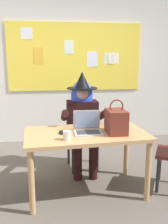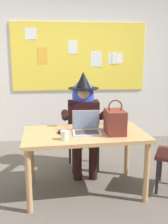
% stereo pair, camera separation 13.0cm
% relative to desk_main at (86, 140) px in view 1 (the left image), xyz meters
% --- Properties ---
extents(ground_plane, '(24.00, 24.00, 0.00)m').
position_rel_desk_main_xyz_m(ground_plane, '(0.10, -0.01, -0.63)').
color(ground_plane, '#5B544C').
extents(wall_back_bulletin, '(6.05, 2.17, 2.99)m').
position_rel_desk_main_xyz_m(wall_back_bulletin, '(0.10, 1.99, 0.88)').
color(wall_back_bulletin, silver).
rests_on(wall_back_bulletin, ground).
extents(desk_main, '(1.39, 0.84, 0.72)m').
position_rel_desk_main_xyz_m(desk_main, '(0.00, 0.00, 0.00)').
color(desk_main, tan).
rests_on(desk_main, ground).
extents(chair_at_desk, '(0.46, 0.46, 0.89)m').
position_rel_desk_main_xyz_m(chair_at_desk, '(0.04, 0.74, -0.13)').
color(chair_at_desk, black).
rests_on(chair_at_desk, ground).
extents(person_costumed, '(0.60, 0.68, 1.36)m').
position_rel_desk_main_xyz_m(person_costumed, '(0.05, 0.62, 0.14)').
color(person_costumed, black).
rests_on(person_costumed, ground).
extents(laptop, '(0.31, 0.28, 0.24)m').
position_rel_desk_main_xyz_m(laptop, '(0.02, 0.01, 0.14)').
color(laptop, '#B7B7BC').
rests_on(laptop, desk_main).
extents(computer_mouse, '(0.08, 0.12, 0.03)m').
position_rel_desk_main_xyz_m(computer_mouse, '(-0.27, -0.01, 0.11)').
color(computer_mouse, black).
rests_on(computer_mouse, desk_main).
extents(handbag, '(0.20, 0.30, 0.38)m').
position_rel_desk_main_xyz_m(handbag, '(0.33, -0.06, 0.22)').
color(handbag, maroon).
rests_on(handbag, desk_main).
extents(coffee_mug, '(0.08, 0.08, 0.09)m').
position_rel_desk_main_xyz_m(coffee_mug, '(-0.23, -0.23, 0.14)').
color(coffee_mug, silver).
rests_on(coffee_mug, desk_main).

